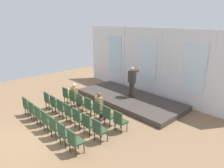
{
  "coord_description": "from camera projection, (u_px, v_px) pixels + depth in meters",
  "views": [
    {
      "loc": [
        7.33,
        -2.87,
        4.41
      ],
      "look_at": [
        0.04,
        3.86,
        1.32
      ],
      "focal_mm": 32.97,
      "sensor_mm": 36.0,
      "label": 1
    }
  ],
  "objects": [
    {
      "name": "ground_plane",
      "position": [
        41.0,
        134.0,
        8.31
      ],
      "size": [
        17.82,
        17.82,
        0.0
      ],
      "primitive_type": "plane",
      "color": "#846647"
    },
    {
      "name": "rear_partition",
      "position": [
        149.0,
        62.0,
        12.12
      ],
      "size": [
        10.56,
        0.14,
        4.01
      ],
      "color": "silver",
      "rests_on": "ground"
    },
    {
      "name": "stage_platform",
      "position": [
        129.0,
        99.0,
        11.63
      ],
      "size": [
        6.17,
        2.72,
        0.27
      ],
      "primitive_type": "cube",
      "color": "#3F3833",
      "rests_on": "ground"
    },
    {
      "name": "speaker",
      "position": [
        132.0,
        80.0,
        11.25
      ],
      "size": [
        0.52,
        0.69,
        1.73
      ],
      "color": "#332D28",
      "rests_on": "stage_platform"
    },
    {
      "name": "mic_stand",
      "position": [
        130.0,
        90.0,
        11.74
      ],
      "size": [
        0.28,
        0.28,
        1.55
      ],
      "color": "black",
      "rests_on": "stage_platform"
    },
    {
      "name": "chair_r0_c0",
      "position": [
        67.0,
        95.0,
        11.16
      ],
      "size": [
        0.46,
        0.44,
        0.94
      ],
      "color": "black",
      "rests_on": "ground"
    },
    {
      "name": "chair_r0_c1",
      "position": [
        74.0,
        98.0,
        10.69
      ],
      "size": [
        0.46,
        0.44,
        0.94
      ],
      "color": "black",
      "rests_on": "ground"
    },
    {
      "name": "audience_r0_c1",
      "position": [
        75.0,
        94.0,
        10.68
      ],
      "size": [
        0.36,
        0.39,
        1.32
      ],
      "color": "#2D2D33",
      "rests_on": "ground"
    },
    {
      "name": "chair_r0_c2",
      "position": [
        81.0,
        102.0,
        10.21
      ],
      "size": [
        0.46,
        0.44,
        0.94
      ],
      "color": "black",
      "rests_on": "ground"
    },
    {
      "name": "chair_r0_c3",
      "position": [
        90.0,
        106.0,
        9.74
      ],
      "size": [
        0.46,
        0.44,
        0.94
      ],
      "color": "black",
      "rests_on": "ground"
    },
    {
      "name": "chair_r0_c4",
      "position": [
        99.0,
        110.0,
        9.27
      ],
      "size": [
        0.46,
        0.44,
        0.94
      ],
      "color": "black",
      "rests_on": "ground"
    },
    {
      "name": "audience_r0_c4",
      "position": [
        100.0,
        105.0,
        9.25
      ],
      "size": [
        0.36,
        0.39,
        1.36
      ],
      "color": "#2D2D33",
      "rests_on": "ground"
    },
    {
      "name": "chair_r0_c5",
      "position": [
        109.0,
        115.0,
        8.79
      ],
      "size": [
        0.46,
        0.44,
        0.94
      ],
      "color": "black",
      "rests_on": "ground"
    },
    {
      "name": "chair_r0_c6",
      "position": [
        120.0,
        120.0,
        8.32
      ],
      "size": [
        0.46,
        0.44,
        0.94
      ],
      "color": "black",
      "rests_on": "ground"
    },
    {
      "name": "chair_r1_c0",
      "position": [
        49.0,
        100.0,
        10.46
      ],
      "size": [
        0.46,
        0.44,
        0.94
      ],
      "color": "black",
      "rests_on": "ground"
    },
    {
      "name": "chair_r1_c1",
      "position": [
        55.0,
        103.0,
        9.99
      ],
      "size": [
        0.46,
        0.44,
        0.94
      ],
      "color": "black",
      "rests_on": "ground"
    },
    {
      "name": "chair_r1_c2",
      "position": [
        62.0,
        107.0,
        9.52
      ],
      "size": [
        0.46,
        0.44,
        0.94
      ],
      "color": "black",
      "rests_on": "ground"
    },
    {
      "name": "chair_r1_c3",
      "position": [
        70.0,
        112.0,
        9.04
      ],
      "size": [
        0.46,
        0.44,
        0.94
      ],
      "color": "black",
      "rests_on": "ground"
    },
    {
      "name": "chair_r1_c4",
      "position": [
        79.0,
        117.0,
        8.57
      ],
      "size": [
        0.46,
        0.44,
        0.94
      ],
      "color": "black",
      "rests_on": "ground"
    },
    {
      "name": "chair_r1_c5",
      "position": [
        88.0,
        123.0,
        8.1
      ],
      "size": [
        0.46,
        0.44,
        0.94
      ],
      "color": "black",
      "rests_on": "ground"
    },
    {
      "name": "chair_r1_c6",
      "position": [
        99.0,
        129.0,
        7.62
      ],
      "size": [
        0.46,
        0.44,
        0.94
      ],
      "color": "black",
      "rests_on": "ground"
    },
    {
      "name": "chair_r2_c0",
      "position": [
        28.0,
        105.0,
        9.77
      ],
      "size": [
        0.46,
        0.44,
        0.94
      ],
      "color": "black",
      "rests_on": "ground"
    },
    {
      "name": "chair_r2_c1",
      "position": [
        34.0,
        110.0,
        9.3
      ],
      "size": [
        0.46,
        0.44,
        0.94
      ],
      "color": "black",
      "rests_on": "ground"
    },
    {
      "name": "chair_r2_c2",
      "position": [
        40.0,
        114.0,
        8.82
      ],
      "size": [
        0.46,
        0.44,
        0.94
      ],
      "color": "black",
      "rests_on": "ground"
    },
    {
      "name": "chair_r2_c3",
      "position": [
        47.0,
        120.0,
        8.35
      ],
      "size": [
        0.46,
        0.44,
        0.94
      ],
      "color": "black",
      "rests_on": "ground"
    },
    {
      "name": "chair_r2_c4",
      "position": [
        55.0,
        126.0,
        7.88
      ],
      "size": [
        0.46,
        0.44,
        0.94
      ],
      "color": "black",
      "rests_on": "ground"
    },
    {
      "name": "chair_r2_c5",
      "position": [
        64.0,
        133.0,
        7.4
      ],
      "size": [
        0.46,
        0.44,
        0.94
      ],
      "color": "black",
      "rests_on": "ground"
    },
    {
      "name": "chair_r2_c6",
      "position": [
        75.0,
        140.0,
        6.93
      ],
      "size": [
        0.46,
        0.44,
        0.94
      ],
      "color": "black",
      "rests_on": "ground"
    }
  ]
}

